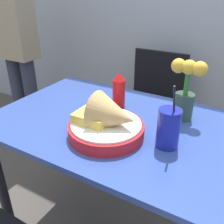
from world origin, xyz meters
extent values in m
cube|color=#334C9E|center=(0.00, 0.00, 0.74)|extent=(1.05, 0.72, 0.02)
cylinder|color=black|center=(-0.46, -0.30, 0.37)|extent=(0.05, 0.05, 0.73)
cylinder|color=black|center=(-0.46, 0.30, 0.37)|extent=(0.05, 0.05, 0.73)
cylinder|color=black|center=(0.46, 0.30, 0.37)|extent=(0.05, 0.05, 0.73)
cylinder|color=black|center=(-0.28, 0.53, 0.21)|extent=(0.03, 0.03, 0.41)
cylinder|color=black|center=(0.08, 0.53, 0.21)|extent=(0.03, 0.03, 0.41)
cylinder|color=black|center=(-0.28, 0.89, 0.21)|extent=(0.03, 0.03, 0.41)
cylinder|color=black|center=(0.08, 0.89, 0.21)|extent=(0.03, 0.03, 0.41)
cube|color=black|center=(-0.10, 0.71, 0.42)|extent=(0.40, 0.40, 0.02)
cube|color=black|center=(-0.10, 0.89, 0.65)|extent=(0.40, 0.03, 0.42)
cylinder|color=red|center=(0.04, -0.12, 0.78)|extent=(0.30, 0.30, 0.05)
cylinder|color=white|center=(0.04, -0.12, 0.81)|extent=(0.27, 0.27, 0.01)
cone|color=tan|center=(0.08, -0.12, 0.85)|extent=(0.16, 0.16, 0.16)
cube|color=#E5C14C|center=(-0.01, -0.13, 0.82)|extent=(0.13, 0.11, 0.04)
cylinder|color=red|center=(-0.03, 0.12, 0.83)|extent=(0.06, 0.06, 0.14)
cone|color=red|center=(-0.03, 0.12, 0.92)|extent=(0.05, 0.05, 0.04)
cylinder|color=#192399|center=(0.27, -0.07, 0.83)|extent=(0.08, 0.08, 0.15)
cylinder|color=black|center=(0.27, -0.07, 0.82)|extent=(0.08, 0.08, 0.12)
cylinder|color=black|center=(0.29, -0.07, 0.89)|extent=(0.01, 0.08, 0.22)
cylinder|color=#2D4738|center=(0.26, 0.17, 0.81)|extent=(0.08, 0.08, 0.12)
cylinder|color=#33722D|center=(0.26, 0.17, 0.92)|extent=(0.02, 0.02, 0.10)
sphere|color=gold|center=(0.26, 0.17, 0.99)|extent=(0.06, 0.06, 0.06)
sphere|color=gold|center=(0.22, 0.17, 0.99)|extent=(0.06, 0.06, 0.06)
sphere|color=gold|center=(0.30, 0.17, 0.99)|extent=(0.06, 0.06, 0.06)
cylinder|color=#2D3347|center=(-1.22, 0.49, 0.38)|extent=(0.11, 0.11, 0.76)
cylinder|color=#2D3347|center=(-1.06, 0.49, 0.38)|extent=(0.11, 0.11, 0.76)
cube|color=gray|center=(-1.14, 0.49, 1.08)|extent=(0.32, 0.18, 0.64)
camera|label=1|loc=(0.48, -0.83, 1.29)|focal=40.00mm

